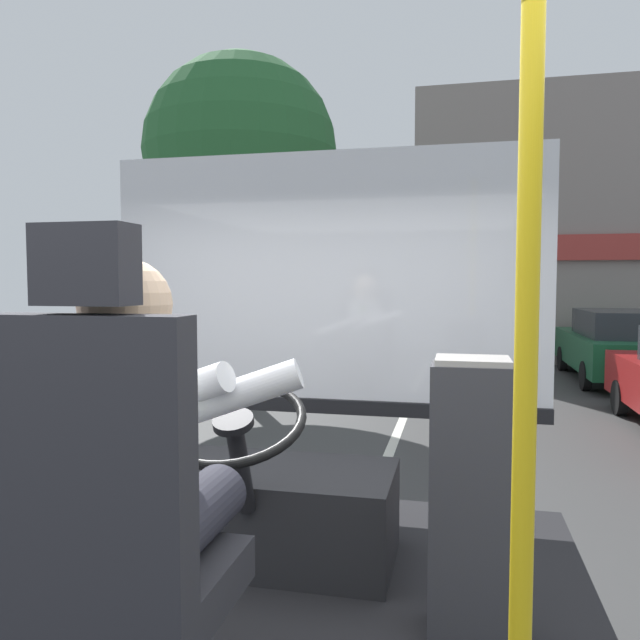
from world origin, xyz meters
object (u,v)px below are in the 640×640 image
bus_driver (141,450)px  fare_box (470,499)px  driver_seat (118,543)px  parked_car_charcoal (561,326)px  handrail_pole (526,367)px  parked_car_green (619,345)px  steering_console (268,508)px

bus_driver → fare_box: size_ratio=0.82×
driver_seat → parked_car_charcoal: bearing=77.9°
handrail_pole → parked_car_green: size_ratio=0.51×
driver_seat → parked_car_green: driver_seat is taller
parked_car_charcoal → parked_car_green: bearing=-88.9°
driver_seat → bus_driver: driver_seat is taller
parked_car_green → parked_car_charcoal: bearing=91.1°
driver_seat → handrail_pole: bearing=-6.3°
driver_seat → steering_console: bearing=90.0°
driver_seat → bus_driver: 0.23m
bus_driver → fare_box: 1.12m
driver_seat → handrail_pole: (0.93, -0.10, 0.48)m
steering_console → handrail_pole: 1.80m
steering_console → parked_car_charcoal: size_ratio=0.26×
fare_box → parked_car_green: bearing=74.2°
parked_car_green → bus_driver: bearing=-108.8°
driver_seat → parked_car_charcoal: 18.40m
parked_car_green → parked_car_charcoal: parked_car_green is taller
handrail_pole → fare_box: (-0.08, 0.89, -0.58)m
steering_console → bus_driver: bearing=-90.0°
driver_seat → bus_driver: bearing=90.0°
handrail_pole → steering_console: bearing=125.7°
steering_console → fare_box: 0.98m
fare_box → driver_seat: bearing=-137.4°
bus_driver → parked_car_green: 12.30m
driver_seat → handrail_pole: 1.05m
fare_box → parked_car_charcoal: size_ratio=0.23×
driver_seat → fare_box: 1.17m
driver_seat → handrail_pole: size_ratio=0.64×
handrail_pole → fare_box: bearing=94.9°
fare_box → handrail_pole: bearing=-85.1°
handrail_pole → parked_car_green: (3.03, 11.84, -1.10)m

